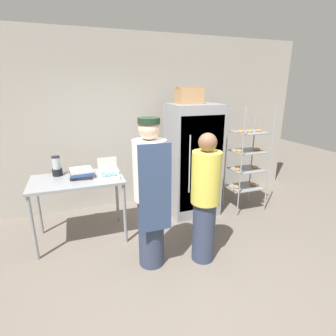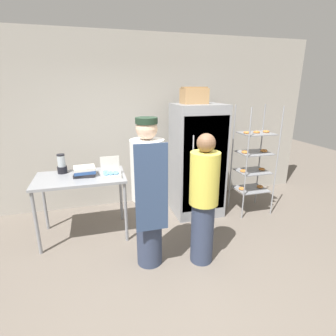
{
  "view_description": "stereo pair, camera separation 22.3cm",
  "coord_description": "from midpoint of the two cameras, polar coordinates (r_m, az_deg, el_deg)",
  "views": [
    {
      "loc": [
        -1.07,
        -2.18,
        2.09
      ],
      "look_at": [
        -0.0,
        0.76,
        1.11
      ],
      "focal_mm": 28.0,
      "sensor_mm": 36.0,
      "label": 1
    },
    {
      "loc": [
        -0.86,
        -2.25,
        2.09
      ],
      "look_at": [
        -0.0,
        0.76,
        1.11
      ],
      "focal_mm": 28.0,
      "sensor_mm": 36.0,
      "label": 2
    }
  ],
  "objects": [
    {
      "name": "prep_counter",
      "position": [
        3.8,
        -20.67,
        -3.57
      ],
      "size": [
        1.21,
        0.73,
        0.91
      ],
      "color": "gray",
      "rests_on": "ground_plane"
    },
    {
      "name": "refrigerator",
      "position": [
        4.36,
        3.9,
        1.68
      ],
      "size": [
        0.78,
        0.72,
        1.83
      ],
      "color": "gray",
      "rests_on": "ground_plane"
    },
    {
      "name": "cardboard_storage_box",
      "position": [
        4.21,
        3.05,
        15.48
      ],
      "size": [
        0.39,
        0.29,
        0.25
      ],
      "color": "#A87F51",
      "rests_on": "refrigerator"
    },
    {
      "name": "donut_box",
      "position": [
        3.64,
        -14.51,
        -1.45
      ],
      "size": [
        0.26,
        0.22,
        0.26
      ],
      "color": "silver",
      "rests_on": "prep_counter"
    },
    {
      "name": "binder_stack",
      "position": [
        3.76,
        -19.98,
        -1.07
      ],
      "size": [
        0.3,
        0.26,
        0.13
      ],
      "color": "#232328",
      "rests_on": "prep_counter"
    },
    {
      "name": "blender_pitcher",
      "position": [
        3.96,
        -24.55,
        0.17
      ],
      "size": [
        0.13,
        0.13,
        0.28
      ],
      "color": "black",
      "rests_on": "prep_counter"
    },
    {
      "name": "baking_rack",
      "position": [
        4.62,
        15.53,
        1.76
      ],
      "size": [
        0.58,
        0.48,
        1.81
      ],
      "color": "#93969B",
      "rests_on": "ground_plane"
    },
    {
      "name": "ground_plane",
      "position": [
        3.2,
        2.99,
        -23.59
      ],
      "size": [
        14.0,
        14.0,
        0.0
      ],
      "primitive_type": "plane",
      "color": "#6B6056"
    },
    {
      "name": "person_baker",
      "position": [
        3.0,
        -5.97,
        -5.58
      ],
      "size": [
        0.38,
        0.4,
        1.78
      ],
      "color": "#333D56",
      "rests_on": "ground_plane"
    },
    {
      "name": "person_customer",
      "position": [
        3.13,
        6.05,
        -6.74
      ],
      "size": [
        0.34,
        0.34,
        1.61
      ],
      "color": "#333D56",
      "rests_on": "ground_plane"
    },
    {
      "name": "back_wall",
      "position": [
        4.75,
        -8.11,
        9.71
      ],
      "size": [
        6.4,
        0.12,
        2.95
      ],
      "primitive_type": "cube",
      "color": "#ADA89E",
      "rests_on": "ground_plane"
    }
  ]
}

